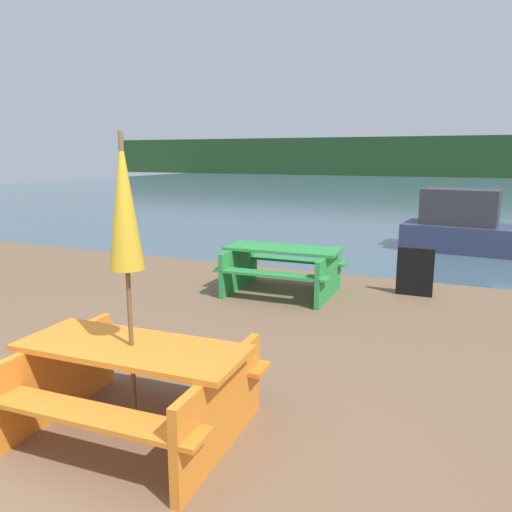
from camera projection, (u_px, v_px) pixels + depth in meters
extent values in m
cube|color=#425B6B|center=(430.00, 189.00, 31.86)|extent=(60.00, 50.00, 0.00)
cube|color=#1E3D1E|center=(449.00, 157.00, 49.40)|extent=(80.00, 1.60, 4.00)
cube|color=orange|center=(132.00, 348.00, 3.84)|extent=(1.82, 0.78, 0.04)
cube|color=orange|center=(86.00, 414.00, 3.39)|extent=(1.80, 0.36, 0.04)
cube|color=orange|center=(170.00, 355.00, 4.39)|extent=(1.80, 0.36, 0.04)
cube|color=orange|center=(58.00, 376.00, 4.17)|extent=(0.13, 1.38, 0.68)
cube|color=orange|center=(222.00, 408.00, 3.64)|extent=(0.13, 1.38, 0.68)
cube|color=green|center=(283.00, 249.00, 7.81)|extent=(1.80, 0.74, 0.04)
cube|color=green|center=(270.00, 274.00, 7.36)|extent=(1.79, 0.32, 0.04)
cube|color=green|center=(293.00, 260.00, 8.36)|extent=(1.79, 0.32, 0.04)
cube|color=green|center=(239.00, 268.00, 8.16)|extent=(0.10, 1.38, 0.69)
cube|color=green|center=(329.00, 276.00, 7.60)|extent=(0.10, 1.38, 0.69)
cylinder|color=brown|center=(129.00, 290.00, 3.74)|extent=(0.04, 0.04, 2.32)
cone|color=gold|center=(124.00, 202.00, 3.61)|extent=(0.26, 0.26, 1.00)
cube|color=#333856|center=(489.00, 239.00, 11.16)|extent=(3.80, 1.71, 0.60)
cube|color=#333338|center=(460.00, 207.00, 11.33)|extent=(1.70, 1.11, 0.80)
cube|color=black|center=(415.00, 272.00, 7.73)|extent=(0.55, 0.08, 0.75)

